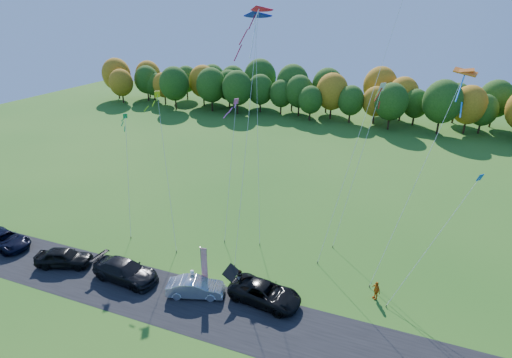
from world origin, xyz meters
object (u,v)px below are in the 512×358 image
(feather_flag, at_px, (204,263))
(black_suv, at_px, (265,293))
(person_east, at_px, (376,290))
(silver_sedan, at_px, (196,287))

(feather_flag, bearing_deg, black_suv, 2.19)
(person_east, bearing_deg, silver_sedan, -112.87)
(black_suv, distance_m, person_east, 8.87)
(black_suv, relative_size, person_east, 3.62)
(black_suv, distance_m, feather_flag, 5.49)
(silver_sedan, bearing_deg, person_east, -88.17)
(silver_sedan, xyz_separation_m, person_east, (13.62, 4.83, 0.04))
(black_suv, height_order, person_east, black_suv)
(silver_sedan, xyz_separation_m, feather_flag, (0.24, 1.11, 1.65))
(silver_sedan, height_order, person_east, person_east)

